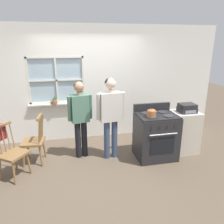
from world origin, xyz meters
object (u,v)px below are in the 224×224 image
Objects in this scene: chair_near_wall at (34,142)px; person_teen_center at (111,111)px; stereo at (187,108)px; stove at (156,136)px; potted_plant at (54,101)px; chair_by_window at (12,154)px; kettle at (151,112)px; side_counter at (184,132)px; person_elderly_left at (80,113)px.

person_teen_center is at bearing 91.16° from chair_near_wall.
chair_near_wall is at bearing 176.13° from stereo.
potted_plant is (-2.01, 1.26, 0.51)m from stove.
kettle reaches higher than chair_by_window.
chair_near_wall is 3.11m from side_counter.
stove is at bearing 36.51° from kettle.
person_teen_center is at bearing 177.68° from side_counter.
kettle is 0.27× the size of side_counter.
chair_by_window is 0.59× the size of person_teen_center.
chair_by_window is at bearing -176.15° from stereo.
potted_plant is (-1.84, 1.39, -0.04)m from kettle.
side_counter is at bearing 90.00° from stereo.
potted_plant reaches higher than stove.
person_elderly_left is 1.40m from kettle.
stove reaches higher than stereo.
person_elderly_left reaches higher than chair_by_window.
chair_by_window and chair_near_wall have the same top height.
potted_plant is 2.96m from stereo.
person_elderly_left reaches higher than kettle.
stereo is (0.70, 0.09, 0.51)m from stove.
potted_plant is 3.00m from side_counter.
person_elderly_left is 2.21m from stereo.
stove is at bearing 88.71° from chair_near_wall.
chair_by_window is 0.89× the size of stove.
chair_near_wall is at bearing -112.11° from potted_plant.
stereo reaches higher than side_counter.
chair_by_window is 2.85× the size of stereo.
person_elderly_left is 7.41× the size of potted_plant.
stove is at bearing -17.35° from person_teen_center.
chair_by_window is at bearing -179.86° from kettle.
person_teen_center is 1.07m from stove.
person_elderly_left is 0.61m from person_teen_center.
person_teen_center is (1.50, -0.12, 0.57)m from chair_near_wall.
potted_plant is 0.24× the size of side_counter.
person_elderly_left reaches higher than chair_near_wall.
stove is (2.72, 0.14, 0.03)m from chair_by_window.
chair_by_window is 1.00× the size of chair_near_wall.
chair_near_wall is 0.89× the size of stove.
side_counter is (3.42, 0.25, 0.01)m from chair_by_window.
kettle is 0.73× the size of stereo.
kettle is at bearing -165.72° from stereo.
person_elderly_left is 1.06m from potted_plant.
chair_near_wall is (0.32, 0.44, 0.00)m from chair_by_window.
kettle is 2.30m from potted_plant.
stove is 0.59m from kettle.
chair_near_wall is 1.04m from person_elderly_left.
stove is at bearing -51.50° from chair_by_window.
chair_by_window is 3.47m from stereo.
potted_plant is (0.39, 0.96, 0.54)m from chair_near_wall.
chair_by_window is at bearing -29.88° from chair_near_wall.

